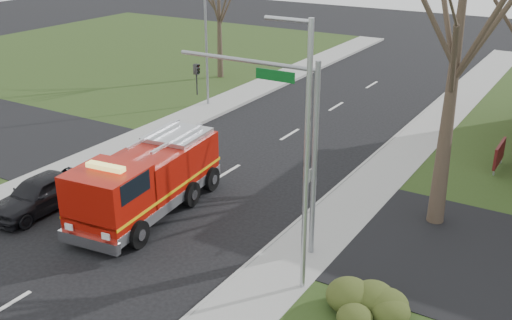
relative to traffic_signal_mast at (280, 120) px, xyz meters
The scene contains 11 objects.
ground 7.18m from the traffic_signal_mast, 163.94° to the right, with size 120.00×120.00×0.00m, color black.
sidewalk_right 4.97m from the traffic_signal_mast, 56.58° to the right, with size 2.40×80.00×0.15m, color gray.
sidewalk_left 12.41m from the traffic_signal_mast, behind, with size 2.40×80.00×0.15m, color gray.
health_center_sign 12.79m from the traffic_signal_mast, 64.32° to the left, with size 0.12×2.00×1.40m.
hedge_corner 6.14m from the traffic_signal_mast, 33.41° to the right, with size 2.80×2.00×0.90m, color #323C16.
bare_tree_near 6.78m from the traffic_signal_mast, 46.37° to the left, with size 6.00×6.00×12.00m.
traffic_signal_mast is the anchor object (origin of this frame).
streetlight_pole 2.78m from the traffic_signal_mast, 46.02° to the right, with size 1.48×0.16×8.40m.
utility_pole_far 17.38m from the traffic_signal_mast, 133.85° to the left, with size 0.14×0.14×7.00m, color gray.
fire_engine 6.58m from the traffic_signal_mast, behind, with size 3.42×7.46×2.91m.
parked_car_maroon 10.52m from the traffic_signal_mast, 165.12° to the right, with size 1.70×4.24×1.44m, color black.
Camera 1 is at (14.19, -14.75, 10.84)m, focal length 42.00 mm.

